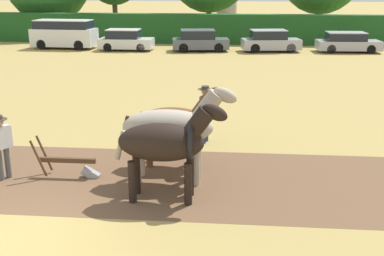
# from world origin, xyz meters

# --- Properties ---
(ground_plane) EXTENTS (240.00, 240.00, 0.00)m
(ground_plane) POSITION_xyz_m (0.00, 0.00, 0.00)
(ground_plane) COLOR #A88E4C
(plowed_furrow_strip) EXTENTS (24.23, 4.81, 0.01)m
(plowed_furrow_strip) POSITION_xyz_m (-1.02, 3.27, 0.00)
(plowed_furrow_strip) COLOR brown
(plowed_furrow_strip) RESTS_ON ground
(hedgerow) EXTENTS (76.85, 1.27, 2.36)m
(hedgerow) POSITION_xyz_m (0.00, 31.64, 1.18)
(hedgerow) COLOR #1E511E
(hedgerow) RESTS_ON ground
(draft_horse_lead_left) EXTENTS (2.63, 0.94, 2.38)m
(draft_horse_lead_left) POSITION_xyz_m (2.74, 2.23, 1.38)
(draft_horse_lead_left) COLOR black
(draft_horse_lead_left) RESTS_ON ground
(draft_horse_lead_right) EXTENTS (2.97, 0.95, 2.52)m
(draft_horse_lead_right) POSITION_xyz_m (2.73, 3.33, 1.42)
(draft_horse_lead_right) COLOR #B2A38E
(draft_horse_lead_right) RESTS_ON ground
(draft_horse_trail_left) EXTENTS (2.68, 0.88, 2.28)m
(draft_horse_trail_left) POSITION_xyz_m (2.71, 4.43, 1.23)
(draft_horse_trail_left) COLOR brown
(draft_horse_trail_left) RESTS_ON ground
(plow) EXTENTS (1.72, 0.47, 1.13)m
(plow) POSITION_xyz_m (0.11, 3.29, 0.32)
(plow) COLOR #4C331E
(plow) RESTS_ON ground
(farmer_at_plow) EXTENTS (0.42, 0.58, 1.69)m
(farmer_at_plow) POSITION_xyz_m (-1.57, 2.97, 0.98)
(farmer_at_plow) COLOR #4C4C4C
(farmer_at_plow) RESTS_ON ground
(farmer_beside_team) EXTENTS (0.45, 0.68, 1.81)m
(farmer_beside_team) POSITION_xyz_m (3.30, 6.44, 1.08)
(farmer_beside_team) COLOR #28334C
(farmer_beside_team) RESTS_ON ground
(parked_van) EXTENTS (4.80, 2.20, 2.12)m
(parked_van) POSITION_xyz_m (-9.00, 27.50, 1.09)
(parked_van) COLOR silver
(parked_van) RESTS_ON ground
(parked_car_left) EXTENTS (3.92, 1.82, 1.53)m
(parked_car_left) POSITION_xyz_m (-4.18, 26.96, 0.73)
(parked_car_left) COLOR silver
(parked_car_left) RESTS_ON ground
(parked_car_center_left) EXTENTS (4.25, 2.32, 1.55)m
(parked_car_center_left) POSITION_xyz_m (1.27, 27.11, 0.74)
(parked_car_center_left) COLOR #565B66
(parked_car_center_left) RESTS_ON ground
(parked_car_center) EXTENTS (4.35, 2.33, 1.56)m
(parked_car_center) POSITION_xyz_m (6.34, 27.34, 0.75)
(parked_car_center) COLOR #A8A8B2
(parked_car_center) RESTS_ON ground
(parked_car_center_right) EXTENTS (4.52, 2.09, 1.42)m
(parked_car_center_right) POSITION_xyz_m (11.83, 27.69, 0.69)
(parked_car_center_right) COLOR #A8A8B2
(parked_car_center_right) RESTS_ON ground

